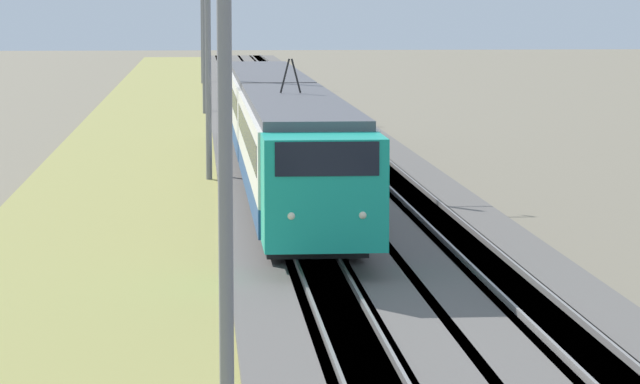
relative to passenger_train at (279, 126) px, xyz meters
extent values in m
cube|color=#605B56|center=(11.10, 0.00, -2.16)|extent=(240.00, 4.40, 0.30)
cube|color=#605B56|center=(11.10, -4.14, -2.16)|extent=(240.00, 4.40, 0.30)
cube|color=#4C4238|center=(11.10, 0.00, -2.16)|extent=(240.00, 1.57, 0.30)
cube|color=gray|center=(11.10, 0.53, -1.93)|extent=(240.00, 0.07, 0.15)
cube|color=gray|center=(11.10, -0.53, -1.93)|extent=(240.00, 0.07, 0.15)
cube|color=#4C4238|center=(11.10, -4.14, -2.16)|extent=(240.00, 1.57, 0.30)
cube|color=gray|center=(11.10, -3.61, -1.93)|extent=(240.00, 0.07, 0.15)
cube|color=gray|center=(11.10, -4.68, -1.93)|extent=(240.00, 0.07, 0.15)
cube|color=#99934C|center=(11.10, 5.30, -2.25)|extent=(240.00, 8.01, 0.12)
cube|color=#19A88E|center=(-19.07, 0.00, -0.01)|extent=(2.13, 2.84, 2.60)
cube|color=black|center=(-19.38, 0.00, 0.87)|extent=(1.53, 2.37, 0.78)
sphere|color=#F2EAC6|center=(-20.08, 0.81, -0.43)|extent=(0.20, 0.20, 0.20)
sphere|color=#F2EAC6|center=(-20.08, -0.81, -0.43)|extent=(0.20, 0.20, 0.20)
cube|color=navy|center=(-9.28, 0.00, -0.94)|extent=(17.44, 2.96, 0.73)
cube|color=silver|center=(-9.28, 0.00, 0.36)|extent=(17.44, 2.96, 1.87)
cube|color=black|center=(-9.28, 0.00, 0.51)|extent=(16.04, 2.98, 0.79)
cube|color=#515156|center=(-9.28, 0.00, 1.42)|extent=(17.44, 2.72, 0.25)
cube|color=black|center=(-9.28, 0.00, -1.58)|extent=(16.57, 2.51, 0.55)
cylinder|color=black|center=(-16.20, 0.53, -1.43)|extent=(0.86, 0.12, 0.86)
cylinder|color=black|center=(-16.20, -0.53, -1.43)|extent=(0.86, 0.12, 0.86)
cube|color=navy|center=(9.82, 0.00, -0.94)|extent=(19.56, 2.96, 0.73)
cube|color=silver|center=(9.82, 0.00, 0.36)|extent=(19.56, 2.96, 1.87)
cube|color=black|center=(9.82, 0.00, 0.51)|extent=(18.00, 2.98, 0.79)
cube|color=#515156|center=(9.82, 0.00, 1.42)|extent=(19.56, 2.72, 0.25)
cube|color=black|center=(9.82, 0.00, -1.58)|extent=(18.59, 2.51, 0.55)
cylinder|color=black|center=(-6.67, 0.17, 2.09)|extent=(0.06, 0.33, 1.08)
cylinder|color=black|center=(-6.67, -0.17, 2.09)|extent=(0.06, 0.33, 1.08)
cube|color=black|center=(-16.20, 0.00, -2.30)|extent=(0.10, 0.10, 0.00)
cylinder|color=slate|center=(-31.70, 2.50, 2.17)|extent=(0.22, 0.22, 8.96)
cylinder|color=slate|center=(2.35, 2.50, 2.39)|extent=(0.22, 0.22, 9.40)
cylinder|color=slate|center=(36.39, 2.50, 2.13)|extent=(0.22, 0.22, 8.88)
cylinder|color=slate|center=(70.43, 2.50, 2.47)|extent=(0.22, 0.22, 9.56)
camera|label=1|loc=(-53.94, 2.89, 4.36)|focal=85.00mm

